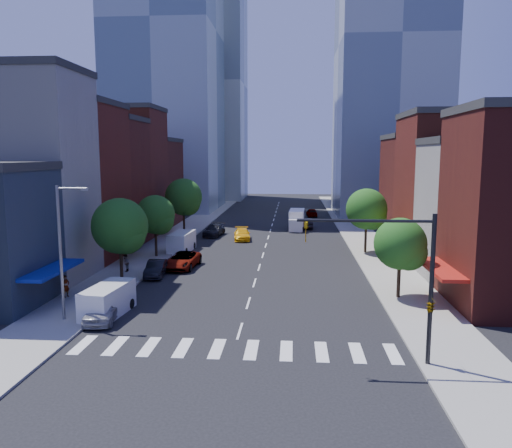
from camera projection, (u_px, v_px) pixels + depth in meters
The scene contains 35 objects.
ground at pixel (240, 331), 31.68m from camera, with size 220.00×220.00×0.00m, color black.
sidewalk_left at pixel (183, 231), 72.09m from camera, with size 5.00×120.00×0.15m, color gray.
sidewalk_right at pixel (358, 233), 70.24m from camera, with size 5.00×120.00×0.15m, color gray.
crosswalk at pixel (234, 349), 28.71m from camera, with size 19.00×3.00×0.01m, color silver.
bldg_left_1 at pixel (17, 179), 43.82m from camera, with size 12.00×8.00×18.00m, color beige.
bldg_left_2 at pixel (62, 184), 52.36m from camera, with size 12.00×9.00×16.00m, color #5B1F15.
bldg_left_3 at pixel (94, 184), 60.82m from camera, with size 12.00×8.00×15.00m, color #4E1713.
bldg_left_4 at pixel (118, 173), 69.07m from camera, with size 12.00×9.00×17.00m, color #5B1F15.
bldg_left_5 at pixel (139, 184), 78.73m from camera, with size 12.00×10.00×13.00m, color #4E1713.
bldg_right_1 at pixel (493, 213), 44.10m from camera, with size 12.00×8.00×12.00m, color beige.
bldg_right_2 at pixel (461, 189), 52.77m from camera, with size 12.00×10.00×15.00m, color #5B1F15.
bldg_right_3 at pixel (434, 191), 62.79m from camera, with size 12.00×10.00×13.00m, color #4E1713.
tower_nw at pixel (166, 31), 97.54m from camera, with size 20.00×22.00×70.00m, color #8C99A8.
tower_ne at pixel (390, 45), 87.23m from camera, with size 18.00×20.00×60.00m, color #9EA5AD.
tower_far_e at pixel (391, 20), 108.25m from camera, with size 22.00×22.00×80.00m, color #8C99A8.
tower_far_w at pixel (208, 85), 122.91m from camera, with size 18.00×18.00×56.00m, color #9EA5AD.
traffic_signal at pixel (420, 290), 25.92m from camera, with size 7.24×2.24×8.00m.
streetlight at pixel (63, 244), 32.80m from camera, with size 2.25×0.25×9.00m.
tree_left_near at pixel (121, 228), 42.62m from camera, with size 4.80×4.80×7.30m.
tree_left_mid at pixel (156, 216), 53.53m from camera, with size 4.20×4.20×6.65m.
tree_left_far at pixel (185, 198), 67.26m from camera, with size 5.00×5.00×7.75m.
tree_right_near at pixel (402, 246), 38.05m from camera, with size 4.00×4.00×6.20m.
tree_right_far at pixel (368, 211), 55.73m from camera, with size 4.60×4.60×7.20m.
parked_car_front at pixel (104, 309), 33.60m from camera, with size 1.90×4.72×1.61m, color #9D9DA1.
parked_car_second at pixel (156, 269), 45.73m from camera, with size 1.55×4.45×1.47m, color black.
parked_car_third at pixel (183, 260), 49.06m from camera, with size 2.61×5.66×1.57m, color #999999.
parked_car_rear at pixel (214, 230), 68.42m from camera, with size 2.18×5.36×1.56m, color black.
cargo_van_near at pixel (107, 301), 34.55m from camera, with size 2.50×5.18×2.13m.
cargo_van_far at pixel (181, 242), 57.36m from camera, with size 2.39×5.35×2.23m.
taxi at pixel (242, 234), 65.19m from camera, with size 2.04×5.01×1.46m, color yellow.
traffic_car_oncoming at pixel (307, 223), 75.45m from camera, with size 1.58×4.53×1.49m, color black.
traffic_car_far at pixel (312, 213), 89.23m from camera, with size 1.75×4.35×1.48m, color #999999.
box_truck at pixel (297, 220), 74.34m from camera, with size 2.44×7.14×2.84m.
pedestrian_near at pixel (66, 286), 38.60m from camera, with size 0.63×0.41×1.71m, color #999999.
pedestrian_far at pixel (125, 263), 46.92m from camera, with size 0.80×0.63×1.66m, color #999999.
Camera 1 is at (3.30, -30.25, 11.16)m, focal length 35.00 mm.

